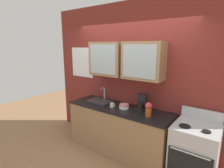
% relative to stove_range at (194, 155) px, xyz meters
% --- Properties ---
extents(ground_plane, '(10.00, 10.00, 0.00)m').
position_rel_stove_range_xyz_m(ground_plane, '(-1.38, 0.00, -0.47)').
color(ground_plane, '#936B47').
extents(back_wall_unit, '(3.93, 0.43, 2.89)m').
position_rel_stove_range_xyz_m(back_wall_unit, '(-1.38, 0.33, 1.06)').
color(back_wall_unit, maroon).
rests_on(back_wall_unit, ground_plane).
extents(counter, '(2.05, 0.66, 0.92)m').
position_rel_stove_range_xyz_m(counter, '(-1.38, 0.00, -0.01)').
color(counter, '#93704C').
rests_on(counter, ground_plane).
extents(stove_range, '(0.63, 0.65, 1.10)m').
position_rel_stove_range_xyz_m(stove_range, '(0.00, 0.00, 0.00)').
color(stove_range, silver).
rests_on(stove_range, ground_plane).
extents(sink_faucet, '(0.50, 0.35, 0.29)m').
position_rel_stove_range_xyz_m(sink_faucet, '(-1.87, 0.04, 0.48)').
color(sink_faucet, '#2D2D30').
rests_on(sink_faucet, counter).
extents(bowl_stack, '(0.18, 0.18, 0.08)m').
position_rel_stove_range_xyz_m(bowl_stack, '(-1.26, 0.01, 0.50)').
color(bowl_stack, white).
rests_on(bowl_stack, counter).
extents(vase, '(0.11, 0.11, 0.24)m').
position_rel_stove_range_xyz_m(vase, '(-0.73, -0.07, 0.58)').
color(vase, '#BF4C19').
rests_on(vase, counter).
extents(cup_near_sink, '(0.11, 0.08, 0.08)m').
position_rel_stove_range_xyz_m(cup_near_sink, '(-1.48, -0.07, 0.49)').
color(cup_near_sink, silver).
rests_on(cup_near_sink, counter).
extents(coffee_maker, '(0.17, 0.20, 0.29)m').
position_rel_stove_range_xyz_m(coffee_maker, '(-0.98, 0.14, 0.56)').
color(coffee_maker, black).
rests_on(coffee_maker, counter).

